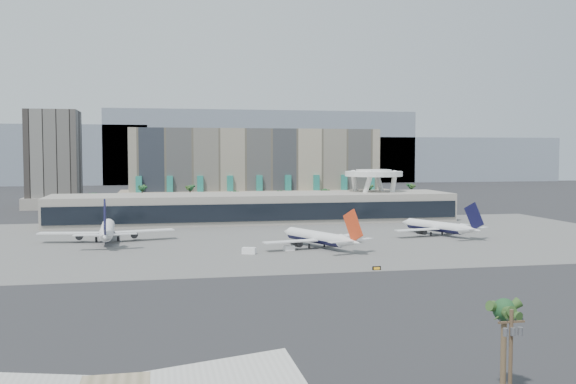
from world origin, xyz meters
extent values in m
plane|color=#232326|center=(0.00, 0.00, 0.00)|extent=(900.00, 900.00, 0.00)
cube|color=#5B5B59|center=(0.00, 55.00, 0.03)|extent=(260.00, 130.00, 0.06)
cube|color=gray|center=(-180.00, 470.00, 27.50)|extent=(260.00, 60.00, 55.00)
cube|color=gray|center=(60.00, 470.00, 35.00)|extent=(300.00, 60.00, 70.00)
cube|color=gray|center=(260.00, 470.00, 22.50)|extent=(220.00, 60.00, 45.00)
cube|color=tan|center=(10.00, 175.00, 21.00)|extent=(130.00, 22.00, 42.00)
cube|color=tan|center=(10.00, 173.00, 5.00)|extent=(140.00, 30.00, 10.00)
cube|color=teal|center=(-50.00, 163.00, 9.00)|extent=(3.00, 2.00, 18.00)
cube|color=teal|center=(-35.00, 163.00, 9.00)|extent=(3.00, 2.00, 18.00)
cube|color=teal|center=(-20.00, 163.00, 9.00)|extent=(3.00, 2.00, 18.00)
cube|color=teal|center=(-5.00, 163.00, 9.00)|extent=(3.00, 2.00, 18.00)
cube|color=teal|center=(10.00, 163.00, 9.00)|extent=(3.00, 2.00, 18.00)
cube|color=teal|center=(25.00, 163.00, 9.00)|extent=(3.00, 2.00, 18.00)
cube|color=teal|center=(40.00, 163.00, 9.00)|extent=(3.00, 2.00, 18.00)
cube|color=teal|center=(55.00, 163.00, 9.00)|extent=(3.00, 2.00, 18.00)
cube|color=teal|center=(70.00, 163.00, 9.00)|extent=(3.00, 2.00, 18.00)
cube|color=black|center=(-95.00, 200.00, 26.00)|extent=(26.00, 26.00, 52.00)
cube|color=#A29A8E|center=(-95.00, 200.00, 3.00)|extent=(30.00, 30.00, 6.00)
cube|color=#A29A8E|center=(0.00, 110.00, 6.00)|extent=(170.00, 32.00, 12.00)
cube|color=black|center=(0.00, 93.80, 5.50)|extent=(168.00, 0.60, 7.00)
cube|color=black|center=(0.00, 110.00, 13.25)|extent=(170.00, 12.00, 2.50)
cylinder|color=white|center=(61.36, 122.36, 11.00)|extent=(6.98, 6.99, 21.89)
cylinder|color=white|center=(48.64, 122.36, 11.00)|extent=(6.98, 6.99, 21.89)
cylinder|color=white|center=(48.64, 109.64, 11.00)|extent=(6.98, 6.99, 21.89)
cylinder|color=white|center=(61.36, 109.64, 11.00)|extent=(6.98, 6.99, 21.89)
cylinder|color=white|center=(55.00, 116.00, 20.00)|extent=(26.00, 26.00, 2.20)
cylinder|color=white|center=(55.00, 116.00, 21.30)|extent=(16.00, 16.00, 1.20)
cylinder|color=brown|center=(-70.00, 145.00, 6.00)|extent=(0.70, 0.70, 12.00)
sphere|color=#1E4B26|center=(-70.00, 145.00, 11.70)|extent=(2.80, 2.80, 2.80)
cylinder|color=brown|center=(-48.00, 145.00, 6.00)|extent=(0.70, 0.70, 12.00)
sphere|color=#1E4B26|center=(-48.00, 145.00, 11.70)|extent=(2.80, 2.80, 2.80)
cylinder|color=brown|center=(-26.00, 145.00, 6.00)|extent=(0.70, 0.70, 12.00)
sphere|color=#1E4B26|center=(-26.00, 145.00, 11.70)|extent=(2.80, 2.80, 2.80)
cylinder|color=brown|center=(-5.00, 145.00, 6.00)|extent=(0.70, 0.70, 12.00)
sphere|color=#1E4B26|center=(-5.00, 145.00, 11.70)|extent=(2.80, 2.80, 2.80)
cylinder|color=brown|center=(18.00, 145.00, 6.00)|extent=(0.70, 0.70, 12.00)
sphere|color=#1E4B26|center=(18.00, 145.00, 11.70)|extent=(2.80, 2.80, 2.80)
cylinder|color=brown|center=(40.00, 145.00, 6.00)|extent=(0.70, 0.70, 12.00)
sphere|color=#1E4B26|center=(40.00, 145.00, 11.70)|extent=(2.80, 2.80, 2.80)
cylinder|color=brown|center=(62.00, 145.00, 6.00)|extent=(0.70, 0.70, 12.00)
sphere|color=#1E4B26|center=(62.00, 145.00, 11.70)|extent=(2.80, 2.80, 2.80)
cylinder|color=brown|center=(85.00, 145.00, 6.00)|extent=(0.70, 0.70, 12.00)
sphere|color=#1E4B26|center=(85.00, 145.00, 11.70)|extent=(2.80, 2.80, 2.80)
cylinder|color=#4C3826|center=(-2.00, -96.00, 6.00)|extent=(0.44, 0.44, 12.00)
cube|color=#4C3826|center=(-2.00, -96.00, 10.60)|extent=(3.20, 0.22, 0.22)
cylinder|color=slate|center=(-2.90, -96.35, 9.60)|extent=(0.56, 0.56, 0.90)
cylinder|color=slate|center=(-2.00, -96.35, 9.60)|extent=(0.56, 0.56, 0.90)
cylinder|color=slate|center=(-1.10, -96.35, 9.60)|extent=(0.56, 0.56, 0.90)
cylinder|color=black|center=(-3.40, -96.00, 10.85)|extent=(0.12, 0.12, 0.30)
cylinder|color=black|center=(-0.60, -96.00, 10.85)|extent=(0.12, 0.12, 0.30)
cylinder|color=white|center=(-57.36, 59.54, 3.93)|extent=(5.79, 29.97, 4.37)
cylinder|color=black|center=(-57.36, 59.54, 3.77)|extent=(5.67, 29.37, 4.28)
cone|color=white|center=(-58.18, 76.60, 3.93)|extent=(4.60, 5.12, 4.37)
cone|color=white|center=(-56.44, 40.29, 4.26)|extent=(4.83, 10.03, 4.37)
cube|color=white|center=(-69.31, 57.87, 3.28)|extent=(20.10, 7.48, 0.38)
cube|color=white|center=(-45.31, 59.02, 3.28)|extent=(20.12, 9.23, 0.38)
cylinder|color=black|center=(-66.06, 58.57, 2.18)|extent=(2.61, 4.48, 2.40)
cylinder|color=black|center=(-48.61, 59.41, 2.18)|extent=(2.61, 4.48, 2.40)
cube|color=black|center=(-56.37, 38.66, 9.94)|extent=(1.02, 9.93, 11.50)
cube|color=white|center=(-61.30, 38.97, 4.81)|extent=(8.92, 3.19, 0.27)
cube|color=white|center=(-51.48, 39.44, 4.81)|extent=(9.03, 3.99, 0.27)
cylinder|color=black|center=(-57.92, 71.14, 0.87)|extent=(0.55, 0.55, 1.75)
cylinder|color=black|center=(-60.80, 58.28, 0.87)|extent=(0.76, 0.76, 1.75)
cylinder|color=black|center=(-53.82, 58.61, 0.87)|extent=(0.76, 0.76, 1.75)
cylinder|color=white|center=(7.21, 32.70, 3.35)|extent=(13.73, 24.67, 3.72)
cylinder|color=black|center=(7.21, 32.70, 3.21)|extent=(13.45, 24.17, 3.64)
cone|color=white|center=(1.28, 45.97, 3.35)|extent=(5.10, 5.33, 3.72)
cone|color=white|center=(13.89, 17.72, 3.62)|extent=(6.80, 9.15, 3.72)
cube|color=white|center=(-1.75, 27.68, 2.79)|extent=(17.14, 7.13, 0.33)
cube|color=white|center=(16.92, 36.01, 2.79)|extent=(15.71, 12.85, 0.33)
cylinder|color=black|center=(0.61, 29.24, 1.86)|extent=(3.38, 4.23, 2.04)
cylinder|color=black|center=(14.19, 35.30, 1.86)|extent=(3.38, 4.23, 2.04)
cube|color=red|center=(14.45, 16.45, 8.46)|extent=(3.86, 7.90, 9.79)
cube|color=white|center=(10.45, 15.17, 4.09)|extent=(7.71, 4.02, 0.23)
cube|color=white|center=(18.08, 18.58, 4.09)|extent=(7.39, 5.68, 0.23)
cylinder|color=black|center=(3.18, 41.73, 0.74)|extent=(0.46, 0.46, 1.49)
cylinder|color=black|center=(4.87, 30.63, 0.74)|extent=(0.65, 0.65, 1.49)
cylinder|color=black|center=(10.30, 33.06, 0.74)|extent=(0.65, 0.65, 1.49)
cylinder|color=white|center=(56.39, 53.14, 3.25)|extent=(13.03, 24.04, 3.61)
cylinder|color=black|center=(56.39, 53.14, 3.11)|extent=(12.77, 23.56, 3.54)
cone|color=white|center=(50.82, 66.11, 3.25)|extent=(4.92, 5.16, 3.61)
cone|color=white|center=(62.67, 38.51, 3.52)|extent=(6.52, 8.89, 3.61)
cube|color=white|center=(47.62, 48.39, 2.71)|extent=(16.63, 6.71, 0.32)
cube|color=white|center=(65.86, 56.23, 2.71)|extent=(15.35, 12.32, 0.32)
cylinder|color=black|center=(49.93, 49.88, 1.80)|extent=(3.25, 4.10, 1.99)
cylinder|color=black|center=(63.20, 55.57, 1.80)|extent=(3.25, 4.10, 1.99)
cube|color=black|center=(63.20, 37.27, 8.21)|extent=(3.65, 7.71, 9.50)
cube|color=white|center=(59.29, 36.08, 3.97)|extent=(7.49, 3.81, 0.23)
cube|color=white|center=(66.75, 39.29, 3.97)|extent=(7.20, 5.44, 0.23)
cylinder|color=black|center=(52.60, 61.96, 0.72)|extent=(0.45, 0.45, 1.44)
cylinder|color=black|center=(54.09, 51.17, 0.72)|extent=(0.63, 0.63, 1.44)
cylinder|color=black|center=(59.40, 53.45, 0.72)|extent=(0.63, 0.63, 1.44)
cube|color=white|center=(-14.83, 23.53, 0.96)|extent=(4.35, 3.32, 1.91)
cube|color=white|center=(-2.19, 27.31, 0.80)|extent=(3.44, 2.45, 1.60)
cube|color=black|center=(13.03, -8.25, 0.51)|extent=(2.24, 0.41, 1.01)
cube|color=gold|center=(13.03, -8.43, 0.51)|extent=(1.62, 0.13, 0.61)
cylinder|color=black|center=(12.22, -8.25, 0.30)|extent=(0.12, 0.12, 0.61)
cylinder|color=black|center=(13.84, -8.25, 0.30)|extent=(0.12, 0.12, 0.61)
cylinder|color=brown|center=(0.40, -90.37, 5.40)|extent=(0.70, 0.70, 10.79)
sphere|color=#1E4B26|center=(0.40, -90.37, 10.49)|extent=(2.80, 2.80, 2.80)
camera|label=1|loc=(-40.37, -160.04, 29.43)|focal=40.00mm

